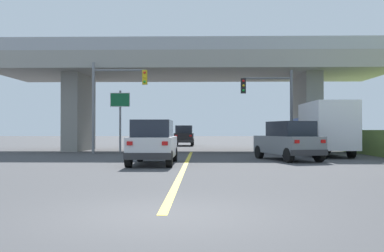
{
  "coord_description": "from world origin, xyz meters",
  "views": [
    {
      "loc": [
        0.73,
        -8.19,
        1.58
      ],
      "look_at": [
        0.11,
        20.5,
        1.83
      ],
      "focal_mm": 41.73,
      "sensor_mm": 36.0,
      "label": 1
    }
  ],
  "objects": [
    {
      "name": "sedan_oncoming",
      "position": [
        -1.02,
        36.49,
        1.01
      ],
      "size": [
        1.91,
        4.37,
        2.02
      ],
      "color": "black",
      "rests_on": "ground"
    },
    {
      "name": "lane_divider_stripe",
      "position": [
        0.0,
        11.74,
        0.0
      ],
      "size": [
        0.2,
        23.48,
        0.01
      ],
      "primitive_type": "cube",
      "color": "yellow",
      "rests_on": "ground"
    },
    {
      "name": "traffic_signal_farside",
      "position": [
        -5.27,
        21.19,
        3.95
      ],
      "size": [
        3.68,
        0.36,
        6.06
      ],
      "color": "slate",
      "rests_on": "ground"
    },
    {
      "name": "ground",
      "position": [
        0.0,
        26.09,
        0.0
      ],
      "size": [
        160.0,
        160.0,
        0.0
      ],
      "primitive_type": "plane",
      "color": "#424244"
    },
    {
      "name": "traffic_signal_nearside",
      "position": [
        5.33,
        20.32,
        3.51
      ],
      "size": [
        3.31,
        0.36,
        5.4
      ],
      "color": "#56595E",
      "rests_on": "ground"
    },
    {
      "name": "box_truck",
      "position": [
        8.15,
        18.97,
        1.67
      ],
      "size": [
        2.33,
        7.01,
        3.2
      ],
      "color": "navy",
      "rests_on": "ground"
    },
    {
      "name": "suv_crossing",
      "position": [
        5.24,
        15.04,
        1.01
      ],
      "size": [
        3.12,
        4.88,
        2.02
      ],
      "rotation": [
        0.0,
        0.0,
        0.3
      ],
      "color": "slate",
      "rests_on": "ground"
    },
    {
      "name": "suv_lead",
      "position": [
        -1.48,
        12.11,
        1.01
      ],
      "size": [
        1.97,
        4.68,
        2.02
      ],
      "color": "silver",
      "rests_on": "ground"
    },
    {
      "name": "highway_sign",
      "position": [
        -5.01,
        23.06,
        3.15
      ],
      "size": [
        1.39,
        0.17,
        4.36
      ],
      "color": "slate",
      "rests_on": "ground"
    },
    {
      "name": "overpass_bridge",
      "position": [
        0.0,
        26.09,
        5.74
      ],
      "size": [
        29.16,
        9.03,
        7.87
      ],
      "color": "gray",
      "rests_on": "ground"
    }
  ]
}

